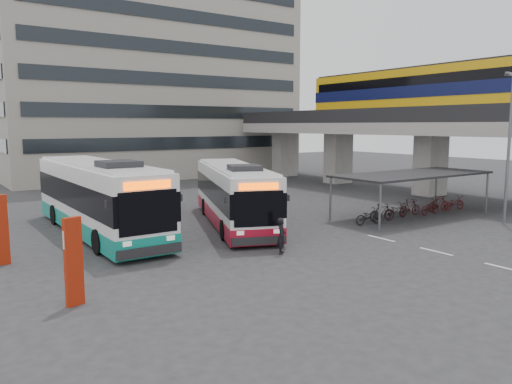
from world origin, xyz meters
TOP-DOWN VIEW (x-y plane):
  - ground at (0.00, 0.00)m, footprint 120.00×120.00m
  - viaduct at (17.00, 10.81)m, footprint 8.00×32.00m
  - bike_shelter at (8.50, 3.00)m, footprint 10.00×4.00m
  - office_block at (6.00, 36.00)m, footprint 30.00×15.00m
  - road_markings at (2.50, -3.00)m, footprint 0.15×7.60m
  - bus_main at (-1.38, 6.92)m, footprint 6.57×11.69m
  - bus_teal at (-8.09, 8.75)m, footprint 2.91×12.83m
  - pedestrian at (-3.10, 0.47)m, footprint 0.64×0.65m
  - lamp_post at (10.52, -1.46)m, footprint 1.39×0.47m
  - sign_totem_south at (-11.81, -0.81)m, footprint 0.57×0.30m
  - sign_totem_mid at (-12.91, 5.25)m, footprint 0.59×0.18m

SIDE VIEW (x-z plane):
  - ground at x=0.00m, z-range 0.00..0.00m
  - road_markings at x=2.50m, z-range 0.00..0.01m
  - pedestrian at x=-3.10m, z-range 0.00..1.51m
  - bike_shelter at x=8.50m, z-range 0.09..2.63m
  - sign_totem_south at x=-11.81m, z-range 0.04..2.70m
  - sign_totem_mid at x=-12.91m, z-range 0.04..2.75m
  - bus_main at x=-1.38m, z-range -0.12..3.30m
  - bus_teal at x=-8.09m, z-range -0.14..3.65m
  - lamp_post at x=10.52m, z-range 0.56..8.57m
  - viaduct at x=17.00m, z-range 1.39..11.07m
  - office_block at x=6.00m, z-range 0.00..25.00m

